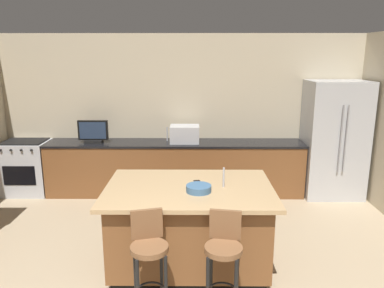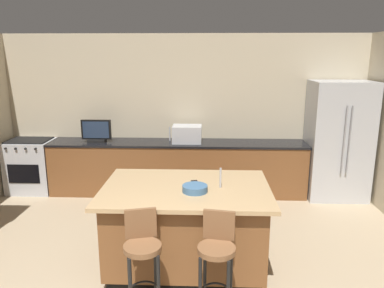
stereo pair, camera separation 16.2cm
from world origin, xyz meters
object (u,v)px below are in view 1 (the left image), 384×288
Objects in this scene: microwave at (185,134)px; fruit_bowl at (199,189)px; bar_stool_right at (224,256)px; cell_phone at (198,182)px; bar_stool_left at (149,255)px; kitchen_island at (189,226)px; refrigerator at (334,139)px; range_oven at (27,167)px; tv_monitor at (93,133)px.

microwave is 1.81× the size of fruit_bowl.
bar_stool_right is 6.45× the size of cell_phone.
kitchen_island is at bearing 52.60° from bar_stool_left.
microwave is (-2.47, 0.06, 0.08)m from refrigerator.
microwave is (2.70, 0.00, 0.58)m from range_oven.
fruit_bowl is at bearing -54.01° from kitchen_island.
bar_stool_right is 1.03m from cell_phone.
bar_stool_left reaches higher than cell_phone.
bar_stool_right is (0.43, -3.07, -0.46)m from microwave.
fruit_bowl is 1.77× the size of cell_phone.
refrigerator is 5.19m from range_oven.
fruit_bowl reaches higher than range_oven.
range_oven is 1.34m from tv_monitor.
microwave is at bearing 81.63° from cell_phone.
refrigerator reaches higher than bar_stool_left.
range_oven is 3.47× the size of fruit_bowl.
microwave reaches higher than cell_phone.
kitchen_island is 3.28m from refrigerator.
refrigerator is 3.67m from bar_stool_right.
bar_stool_left is (-0.24, -3.08, -0.45)m from microwave.
bar_stool_left is 1.11m from cell_phone.
bar_stool_right is at bearing -57.31° from tv_monitor.
microwave is 2.42m from fruit_bowl.
tv_monitor reaches higher than range_oven.
kitchen_island is at bearing 125.99° from fruit_bowl.
fruit_bowl is (0.21, -2.41, -0.07)m from microwave.
bar_stool_left is (-0.35, -0.81, 0.11)m from kitchen_island.
bar_stool_right is at bearing -90.37° from cell_phone.
tv_monitor is (-1.62, 2.22, 0.59)m from kitchen_island.
cell_phone is (-2.27, -2.08, -0.02)m from refrigerator.
refrigerator is 3.89× the size of tv_monitor.
cell_phone is at bearing -36.27° from range_oven.
cell_phone is at bearing -84.61° from microwave.
fruit_bowl reaches higher than cell_phone.
kitchen_island is 6.87× the size of fruit_bowl.
bar_stool_left is (2.46, -3.08, 0.13)m from range_oven.
tv_monitor is 3.63m from bar_stool_right.
microwave is 0.97× the size of tv_monitor.
tv_monitor is 2.92m from fruit_bowl.
fruit_bowl is 0.28m from cell_phone.
tv_monitor reaches higher than fruit_bowl.
fruit_bowl is at bearing -133.84° from refrigerator.
kitchen_island is 0.95× the size of refrigerator.
tv_monitor is 0.51× the size of bar_stool_left.
refrigerator is at bearing 43.11° from kitchen_island.
fruit_bowl is at bearing 41.82° from bar_stool_left.
microwave is at bearing 1.96° from tv_monitor.
bar_stool_right is (-2.04, -3.02, -0.38)m from refrigerator.
kitchen_island is 0.49m from cell_phone.
cell_phone is (2.90, -2.13, 0.48)m from range_oven.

